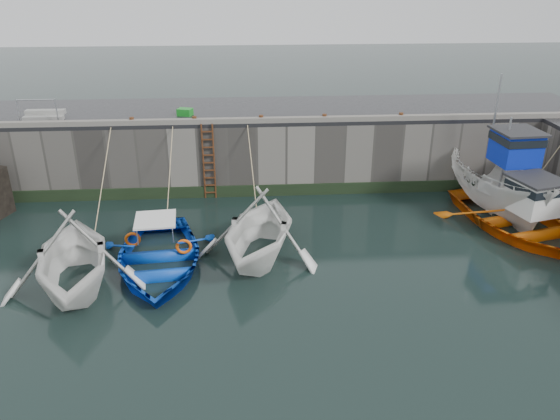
{
  "coord_description": "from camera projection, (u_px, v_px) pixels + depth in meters",
  "views": [
    {
      "loc": [
        -0.52,
        -11.57,
        8.91
      ],
      "look_at": [
        0.66,
        5.74,
        1.2
      ],
      "focal_mm": 35.0,
      "sensor_mm": 36.0,
      "label": 1
    }
  ],
  "objects": [
    {
      "name": "ground",
      "position": [
        270.0,
        342.0,
        14.2
      ],
      "size": [
        120.0,
        120.0,
        0.0
      ],
      "primitive_type": "plane",
      "color": "black",
      "rests_on": "ground"
    },
    {
      "name": "quay_back",
      "position": [
        256.0,
        145.0,
        24.99
      ],
      "size": [
        30.0,
        5.0,
        3.0
      ],
      "primitive_type": "cube",
      "color": "slate",
      "rests_on": "ground"
    },
    {
      "name": "road_back",
      "position": [
        255.0,
        111.0,
        24.35
      ],
      "size": [
        30.0,
        5.0,
        0.16
      ],
      "primitive_type": "cube",
      "color": "black",
      "rests_on": "quay_back"
    },
    {
      "name": "kerb_back",
      "position": [
        256.0,
        120.0,
        22.13
      ],
      "size": [
        30.0,
        0.3,
        0.2
      ],
      "primitive_type": "cube",
      "color": "slate",
      "rests_on": "road_back"
    },
    {
      "name": "algae_back",
      "position": [
        258.0,
        191.0,
        23.18
      ],
      "size": [
        30.0,
        0.08,
        0.5
      ],
      "primitive_type": "cube",
      "color": "black",
      "rests_on": "ground"
    },
    {
      "name": "ladder",
      "position": [
        209.0,
        162.0,
        22.47
      ],
      "size": [
        0.51,
        0.08,
        3.2
      ],
      "color": "#3F1E0F",
      "rests_on": "ground"
    },
    {
      "name": "boat_near_white",
      "position": [
        77.0,
        286.0,
        16.7
      ],
      "size": [
        5.44,
        5.99,
        2.72
      ],
      "primitive_type": "imported",
      "rotation": [
        0.0,
        0.0,
        0.21
      ],
      "color": "white",
      "rests_on": "ground"
    },
    {
      "name": "boat_near_white_rope",
      "position": [
        110.0,
        221.0,
        20.97
      ],
      "size": [
        0.04,
        5.08,
        3.1
      ],
      "primitive_type": null,
      "color": "tan",
      "rests_on": "ground"
    },
    {
      "name": "boat_near_blue",
      "position": [
        159.0,
        266.0,
        17.8
      ],
      "size": [
        4.56,
        6.02,
        1.18
      ],
      "primitive_type": "imported",
      "rotation": [
        0.0,
        0.0,
        0.09
      ],
      "color": "blue",
      "rests_on": "ground"
    },
    {
      "name": "boat_near_blue_rope",
      "position": [
        173.0,
        214.0,
        21.59
      ],
      "size": [
        0.04,
        4.21,
        3.1
      ],
      "primitive_type": null,
      "color": "tan",
      "rests_on": "ground"
    },
    {
      "name": "boat_near_blacktrim",
      "position": [
        259.0,
        256.0,
        18.42
      ],
      "size": [
        5.65,
        6.13,
        2.69
      ],
      "primitive_type": "imported",
      "rotation": [
        0.0,
        0.0,
        -0.28
      ],
      "color": "white",
      "rests_on": "ground"
    },
    {
      "name": "boat_near_blacktrim_rope",
      "position": [
        256.0,
        209.0,
        22.01
      ],
      "size": [
        0.04,
        3.87,
        3.1
      ],
      "primitive_type": null,
      "color": "tan",
      "rests_on": "ground"
    },
    {
      "name": "boat_far_white",
      "position": [
        500.0,
        186.0,
        21.44
      ],
      "size": [
        2.92,
        6.76,
        5.55
      ],
      "rotation": [
        0.0,
        0.0,
        0.07
      ],
      "color": "white",
      "rests_on": "ground"
    },
    {
      "name": "boat_far_orange",
      "position": [
        518.0,
        219.0,
        20.14
      ],
      "size": [
        5.94,
        7.23,
        4.31
      ],
      "rotation": [
        0.0,
        0.0,
        0.25
      ],
      "color": "orange",
      "rests_on": "ground"
    },
    {
      "name": "fish_crate",
      "position": [
        185.0,
        112.0,
        23.2
      ],
      "size": [
        0.7,
        0.61,
        0.29
      ],
      "primitive_type": "cube",
      "rotation": [
        0.0,
        0.0,
        -0.35
      ],
      "color": "#198A23",
      "rests_on": "road_back"
    },
    {
      "name": "railing",
      "position": [
        44.0,
        115.0,
        22.54
      ],
      "size": [
        1.6,
        1.05,
        1.0
      ],
      "color": "#A5A8AD",
      "rests_on": "road_back"
    },
    {
      "name": "bollard_a",
      "position": [
        132.0,
        121.0,
        21.89
      ],
      "size": [
        0.18,
        0.18,
        0.28
      ],
      "primitive_type": "cylinder",
      "color": "#3F1E0F",
      "rests_on": "road_back"
    },
    {
      "name": "bollard_b",
      "position": [
        194.0,
        120.0,
        22.05
      ],
      "size": [
        0.18,
        0.18,
        0.28
      ],
      "primitive_type": "cylinder",
      "color": "#3F1E0F",
      "rests_on": "road_back"
    },
    {
      "name": "bollard_c",
      "position": [
        261.0,
        118.0,
        22.22
      ],
      "size": [
        0.18,
        0.18,
        0.28
      ],
      "primitive_type": "cylinder",
      "color": "#3F1E0F",
      "rests_on": "road_back"
    },
    {
      "name": "bollard_d",
      "position": [
        324.0,
        117.0,
        22.38
      ],
      "size": [
        0.18,
        0.18,
        0.28
      ],
      "primitive_type": "cylinder",
      "color": "#3F1E0F",
      "rests_on": "road_back"
    },
    {
      "name": "bollard_e",
      "position": [
        401.0,
        116.0,
        22.58
      ],
      "size": [
        0.18,
        0.18,
        0.28
      ],
      "primitive_type": "cylinder",
      "color": "#3F1E0F",
      "rests_on": "road_back"
    }
  ]
}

